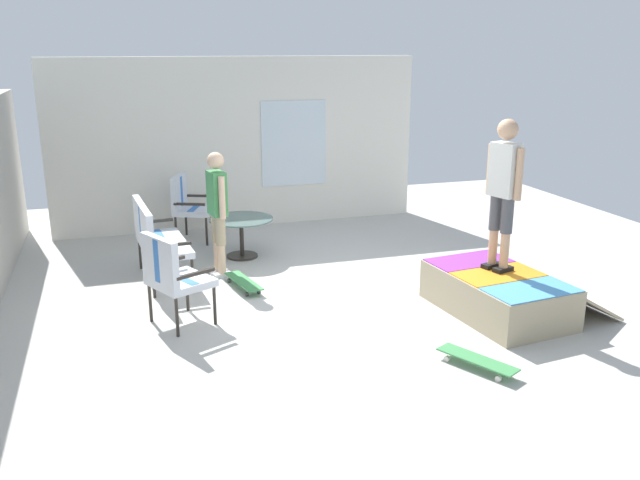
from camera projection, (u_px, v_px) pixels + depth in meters
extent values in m
cube|color=beige|center=(344.00, 303.00, 8.03)|extent=(12.00, 12.00, 0.10)
cube|color=white|center=(239.00, 143.00, 10.97)|extent=(0.20, 6.00, 2.75)
cube|color=silver|center=(294.00, 143.00, 11.13)|extent=(0.03, 1.10, 1.40)
cube|color=tan|center=(497.00, 294.00, 7.55)|extent=(1.73, 1.18, 0.46)
cube|color=#4C99D8|center=(532.00, 290.00, 7.00)|extent=(0.63, 1.02, 0.01)
cube|color=orange|center=(498.00, 274.00, 7.48)|extent=(0.63, 1.02, 0.01)
cube|color=purple|center=(469.00, 260.00, 7.96)|extent=(0.63, 1.02, 0.01)
cylinder|color=#B2B2B7|center=(463.00, 283.00, 7.30)|extent=(1.56, 0.23, 0.05)
cube|color=tan|center=(551.00, 286.00, 7.86)|extent=(1.65, 0.83, 0.39)
cylinder|color=#2D2823|center=(193.00, 275.00, 8.18)|extent=(0.04, 0.04, 0.44)
cylinder|color=#2D2823|center=(175.00, 249.00, 9.22)|extent=(0.04, 0.04, 0.44)
cylinder|color=#2D2823|center=(154.00, 280.00, 8.01)|extent=(0.04, 0.04, 0.44)
cylinder|color=#2D2823|center=(140.00, 253.00, 9.05)|extent=(0.04, 0.04, 0.44)
cube|color=silver|center=(164.00, 244.00, 8.54)|extent=(1.29, 0.65, 0.08)
cube|color=#3872C6|center=(164.00, 241.00, 8.53)|extent=(1.21, 0.20, 0.00)
cube|color=silver|center=(143.00, 224.00, 8.37)|extent=(1.25, 0.18, 0.50)
cube|color=#3872C6|center=(143.00, 224.00, 8.37)|extent=(0.11, 0.09, 0.46)
cube|color=#2D2823|center=(171.00, 245.00, 7.96)|extent=(0.08, 0.47, 0.04)
cube|color=#2D2823|center=(155.00, 221.00, 9.03)|extent=(0.08, 0.47, 0.04)
cylinder|color=#2D2823|center=(207.00, 231.00, 10.11)|extent=(0.04, 0.04, 0.44)
cylinder|color=#2D2823|center=(215.00, 222.00, 10.63)|extent=(0.04, 0.04, 0.44)
cylinder|color=#2D2823|center=(176.00, 231.00, 10.15)|extent=(0.04, 0.04, 0.44)
cylinder|color=#2D2823|center=(186.00, 222.00, 10.67)|extent=(0.04, 0.04, 0.44)
cube|color=silver|center=(195.00, 210.00, 10.32)|extent=(0.78, 0.74, 0.08)
cube|color=#3872C6|center=(195.00, 207.00, 10.30)|extent=(0.57, 0.31, 0.00)
cube|color=silver|center=(179.00, 191.00, 10.25)|extent=(0.60, 0.31, 0.50)
cube|color=#3872C6|center=(179.00, 191.00, 10.25)|extent=(0.12, 0.12, 0.46)
cube|color=#2D2823|center=(189.00, 204.00, 9.99)|extent=(0.22, 0.45, 0.04)
cube|color=#2D2823|center=(199.00, 196.00, 10.55)|extent=(0.22, 0.45, 0.04)
cylinder|color=#2D2823|center=(215.00, 305.00, 7.24)|extent=(0.04, 0.04, 0.44)
cylinder|color=#2D2823|center=(187.00, 292.00, 7.62)|extent=(0.04, 0.04, 0.44)
cylinder|color=#2D2823|center=(177.00, 317.00, 6.93)|extent=(0.04, 0.04, 0.44)
cylinder|color=#2D2823|center=(150.00, 303.00, 7.31)|extent=(0.04, 0.04, 0.44)
cube|color=silver|center=(181.00, 281.00, 7.20)|extent=(0.80, 0.77, 0.08)
cube|color=#3872C6|center=(181.00, 278.00, 7.19)|extent=(0.56, 0.35, 0.00)
cube|color=silver|center=(160.00, 260.00, 6.97)|extent=(0.59, 0.34, 0.50)
cube|color=#3872C6|center=(160.00, 260.00, 6.97)|extent=(0.13, 0.12, 0.46)
cube|color=#2D2823|center=(195.00, 274.00, 6.96)|extent=(0.24, 0.44, 0.04)
cube|color=#2D2823|center=(166.00, 261.00, 7.36)|extent=(0.24, 0.44, 0.04)
cylinder|color=#2D2823|center=(242.00, 238.00, 9.54)|extent=(0.06, 0.06, 0.55)
cylinder|color=#2D2823|center=(242.00, 256.00, 9.62)|extent=(0.44, 0.44, 0.03)
cylinder|color=#4C6660|center=(241.00, 219.00, 9.46)|extent=(0.90, 0.90, 0.02)
cube|color=silver|center=(222.00, 275.00, 8.79)|extent=(0.15, 0.26, 0.05)
cylinder|color=beige|center=(222.00, 259.00, 8.73)|extent=(0.10, 0.10, 0.38)
cylinder|color=tan|center=(221.00, 231.00, 8.62)|extent=(0.13, 0.13, 0.38)
cube|color=silver|center=(218.00, 271.00, 8.94)|extent=(0.15, 0.26, 0.05)
cylinder|color=beige|center=(218.00, 256.00, 8.88)|extent=(0.10, 0.10, 0.38)
cylinder|color=tan|center=(216.00, 228.00, 8.77)|extent=(0.13, 0.13, 0.38)
cube|color=#3F8C4C|center=(217.00, 193.00, 8.56)|extent=(0.35, 0.23, 0.57)
sphere|color=beige|center=(215.00, 161.00, 8.45)|extent=(0.22, 0.22, 0.22)
cylinder|color=beige|center=(222.00, 198.00, 8.40)|extent=(0.08, 0.08, 0.54)
cylinder|color=beige|center=(212.00, 192.00, 8.74)|extent=(0.08, 0.08, 0.54)
cube|color=black|center=(503.00, 269.00, 7.55)|extent=(0.17, 0.26, 0.05)
cylinder|color=tan|center=(505.00, 250.00, 7.49)|extent=(0.10, 0.10, 0.40)
cylinder|color=#4C4C51|center=(507.00, 215.00, 7.38)|extent=(0.13, 0.13, 0.40)
cube|color=black|center=(491.00, 265.00, 7.69)|extent=(0.17, 0.26, 0.05)
cylinder|color=tan|center=(493.00, 247.00, 7.62)|extent=(0.10, 0.10, 0.40)
cylinder|color=#4C4C51|center=(495.00, 212.00, 7.51)|extent=(0.13, 0.13, 0.40)
cube|color=silver|center=(505.00, 170.00, 7.30)|extent=(0.36, 0.26, 0.59)
sphere|color=tan|center=(508.00, 129.00, 7.18)|extent=(0.23, 0.23, 0.23)
cylinder|color=tan|center=(519.00, 174.00, 7.15)|extent=(0.08, 0.08, 0.56)
cylinder|color=tan|center=(491.00, 169.00, 7.47)|extent=(0.08, 0.08, 0.56)
cube|color=#3F8C4C|center=(244.00, 281.00, 8.36)|extent=(0.82, 0.36, 0.02)
cylinder|color=#333333|center=(241.00, 278.00, 8.65)|extent=(0.06, 0.04, 0.06)
cylinder|color=#333333|center=(229.00, 280.00, 8.57)|extent=(0.06, 0.04, 0.06)
cylinder|color=#333333|center=(259.00, 292.00, 8.18)|extent=(0.06, 0.04, 0.06)
cylinder|color=#333333|center=(247.00, 294.00, 8.10)|extent=(0.06, 0.04, 0.06)
cube|color=#3F8C4C|center=(477.00, 359.00, 6.28)|extent=(0.80, 0.54, 0.02)
cylinder|color=silver|center=(457.00, 353.00, 6.55)|extent=(0.06, 0.05, 0.06)
cylinder|color=silver|center=(447.00, 359.00, 6.44)|extent=(0.06, 0.05, 0.06)
cylinder|color=silver|center=(508.00, 373.00, 6.16)|extent=(0.06, 0.05, 0.06)
cylinder|color=silver|center=(498.00, 379.00, 6.05)|extent=(0.06, 0.05, 0.06)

